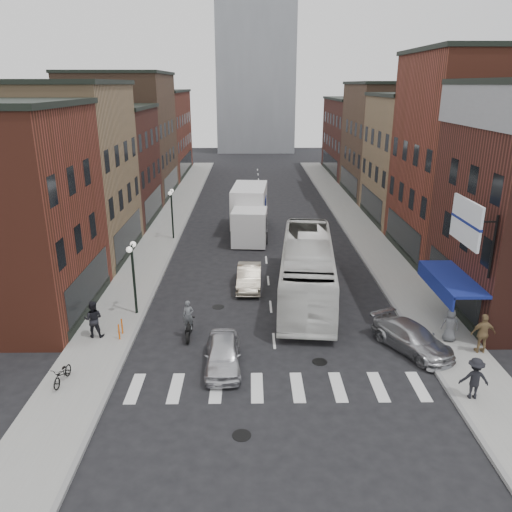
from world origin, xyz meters
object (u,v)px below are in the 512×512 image
Objects in this scene: motorcycle_rider at (189,321)px; sedan_left_far at (249,277)px; streetlamp_near at (133,265)px; sedan_left_near at (223,354)px; transit_bus at (307,269)px; parked_bicycle at (62,374)px; ped_right_a at (475,378)px; streetlamp_far at (172,205)px; curb_car at (412,338)px; bike_rack at (121,329)px; ped_right_c at (450,325)px; ped_right_b at (483,333)px; box_truck at (249,212)px; ped_left_solo at (93,319)px; billboard_sign at (468,223)px.

motorcycle_rider is 7.16m from sedan_left_far.
streetlamp_near is 1.05× the size of sedan_left_near.
motorcycle_rider is (3.17, -2.59, -1.98)m from streetlamp_near.
parked_bicycle is at bearing -134.30° from transit_bus.
ped_right_a is at bearing -51.68° from sedan_left_far.
sedan_left_far is at bearing -58.56° from streetlamp_far.
sedan_left_near is at bearing 161.18° from curb_car.
streetlamp_far is 5.14× the size of bike_rack.
curb_car is at bearing -5.27° from bike_rack.
streetlamp_near reaches higher than ped_right_c.
streetlamp_near is 7.70m from sedan_left_near.
streetlamp_far is 26.74m from ped_right_a.
streetlamp_far is 2.34× the size of ped_right_a.
bike_rack is at bearing -176.16° from motorcycle_rider.
ped_right_b is 1.57m from ped_right_c.
parked_bicycle is at bearing 162.26° from curb_car.
motorcycle_rider is 1.03× the size of ped_right_b.
ped_right_c reaches higher than parked_bicycle.
bike_rack is 0.46× the size of ped_right_a.
box_truck is at bearing 91.35° from sedan_left_far.
streetlamp_far is 23.61m from ped_right_c.
curb_car reaches higher than bike_rack.
transit_bus is at bearing -70.61° from box_truck.
streetlamp_far is 17.00m from motorcycle_rider.
ped_right_b is at bearing -56.91° from box_truck.
ped_left_solo is 1.13× the size of ped_right_c.
streetlamp_far is at bearing 136.09° from transit_bus.
billboard_sign reaches higher than streetlamp_near.
transit_bus is at bearing -55.44° from ped_right_a.
ped_right_b reaches higher than bike_rack.
ped_right_b reaches higher than curb_car.
curb_car is at bearing -5.62° from motorcycle_rider.
streetlamp_near is 3.59m from bike_rack.
ped_right_c is at bearing -36.93° from transit_bus.
ped_right_c is at bearing -92.94° from ped_right_a.
ped_right_a reaches higher than bike_rack.
ped_left_solo is (-7.66, -6.58, 0.41)m from sedan_left_far.
transit_bus is (9.60, 2.56, -1.18)m from streetlamp_near.
ped_right_c is at bearing 8.66° from sedan_left_near.
streetlamp_far is 16.87m from bike_rack.
streetlamp_far reaches higher than curb_car.
streetlamp_near is at bearing -119.95° from ped_left_solo.
parked_bicycle is (-4.81, -4.16, -0.37)m from motorcycle_rider.
ped_left_solo is at bearing 178.73° from bike_rack.
ped_right_b is (18.64, 2.28, 0.56)m from parked_bicycle.
sedan_left_near is at bearing -27.36° from bike_rack.
box_truck is 5.19× the size of ped_right_a.
ped_right_c is (-1.08, 1.12, -0.13)m from ped_right_b.
curb_car is (8.89, 1.40, -0.03)m from sedan_left_near.
streetlamp_far is 20.16m from sedan_left_near.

